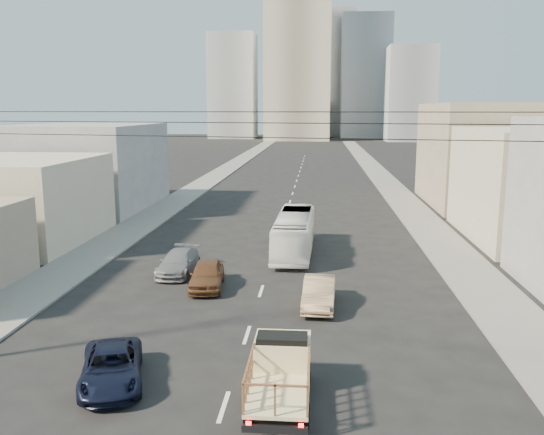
# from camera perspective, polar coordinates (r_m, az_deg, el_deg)

# --- Properties ---
(sidewalk_left) EXTENTS (3.50, 180.00, 0.12)m
(sidewalk_left) POSITION_cam_1_polar(r_m,az_deg,el_deg) (86.56, -5.15, 4.40)
(sidewalk_left) COLOR slate
(sidewalk_left) RESTS_ON ground
(sidewalk_right) EXTENTS (3.50, 180.00, 0.12)m
(sidewalk_right) POSITION_cam_1_polar(r_m,az_deg,el_deg) (85.76, 10.57, 4.21)
(sidewalk_right) COLOR slate
(sidewalk_right) RESTS_ON ground
(lane_dashes) EXTENTS (0.15, 104.00, 0.01)m
(lane_dashes) POSITION_cam_1_polar(r_m,az_deg,el_deg) (68.50, 2.17, 2.76)
(lane_dashes) COLOR silver
(lane_dashes) RESTS_ON ground
(flatbed_pickup) EXTENTS (1.95, 4.41, 1.90)m
(flatbed_pickup) POSITION_cam_1_polar(r_m,az_deg,el_deg) (19.28, 0.84, -14.76)
(flatbed_pickup) COLOR beige
(flatbed_pickup) RESTS_ON ground
(navy_pickup) EXTENTS (3.23, 4.81, 1.22)m
(navy_pickup) POSITION_cam_1_polar(r_m,az_deg,el_deg) (21.24, -15.61, -14.10)
(navy_pickup) COLOR black
(navy_pickup) RESTS_ON ground
(city_bus) EXTENTS (2.52, 9.88, 2.74)m
(city_bus) POSITION_cam_1_polar(r_m,az_deg,el_deg) (37.99, 2.22, -1.53)
(city_bus) COLOR white
(city_bus) RESTS_ON ground
(sedan_brown) EXTENTS (2.11, 4.38, 1.44)m
(sedan_brown) POSITION_cam_1_polar(r_m,az_deg,el_deg) (30.92, -6.47, -5.67)
(sedan_brown) COLOR brown
(sedan_brown) RESTS_ON ground
(sedan_tan) EXTENTS (1.67, 4.32, 1.41)m
(sedan_tan) POSITION_cam_1_polar(r_m,az_deg,el_deg) (27.98, 4.69, -7.43)
(sedan_tan) COLOR tan
(sedan_tan) RESTS_ON ground
(sedan_grey) EXTENTS (1.94, 4.57, 1.32)m
(sedan_grey) POSITION_cam_1_polar(r_m,az_deg,el_deg) (33.82, -9.27, -4.43)
(sedan_grey) COLOR slate
(sedan_grey) RESTS_ON ground
(overhead_wires) EXTENTS (23.01, 5.02, 0.72)m
(overhead_wires) POSITION_cam_1_polar(r_m,az_deg,el_deg) (16.56, -5.57, 9.23)
(overhead_wires) COLOR black
(overhead_wires) RESTS_ON ground
(bldg_right_far) EXTENTS (12.00, 16.00, 10.00)m
(bldg_right_far) POSITION_cam_1_polar(r_m,az_deg,el_deg) (61.38, 20.91, 5.85)
(bldg_right_far) COLOR gray
(bldg_right_far) RESTS_ON ground
(bldg_left_mid) EXTENTS (11.00, 12.00, 6.00)m
(bldg_left_mid) POSITION_cam_1_polar(r_m,az_deg,el_deg) (45.01, -24.56, 1.53)
(bldg_left_mid) COLOR #BDB298
(bldg_left_mid) RESTS_ON ground
(bldg_left_far) EXTENTS (12.00, 16.00, 8.00)m
(bldg_left_far) POSITION_cam_1_polar(r_m,az_deg,el_deg) (58.53, -17.96, 4.85)
(bldg_left_far) COLOR gray
(bldg_left_far) RESTS_ON ground
(high_rise_tower) EXTENTS (20.00, 20.00, 60.00)m
(high_rise_tower) POSITION_cam_1_polar(r_m,az_deg,el_deg) (186.07, 2.61, 16.97)
(high_rise_tower) COLOR gray
(high_rise_tower) RESTS_ON ground
(midrise_ne) EXTENTS (16.00, 16.00, 40.00)m
(midrise_ne) POSITION_cam_1_polar(r_m,az_deg,el_deg) (200.65, 9.22, 13.52)
(midrise_ne) COLOR gray
(midrise_ne) RESTS_ON ground
(midrise_nw) EXTENTS (15.00, 15.00, 34.00)m
(midrise_nw) POSITION_cam_1_polar(r_m,az_deg,el_deg) (197.08, -3.88, 12.81)
(midrise_nw) COLOR gray
(midrise_nw) RESTS_ON ground
(midrise_back) EXTENTS (18.00, 18.00, 44.00)m
(midrise_back) POSITION_cam_1_polar(r_m,az_deg,el_deg) (215.19, 5.63, 13.93)
(midrise_back) COLOR gray
(midrise_back) RESTS_ON ground
(midrise_east) EXTENTS (14.00, 14.00, 28.00)m
(midrise_east) POSITION_cam_1_polar(r_m,az_deg,el_deg) (181.88, 13.50, 11.79)
(midrise_east) COLOR gray
(midrise_east) RESTS_ON ground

